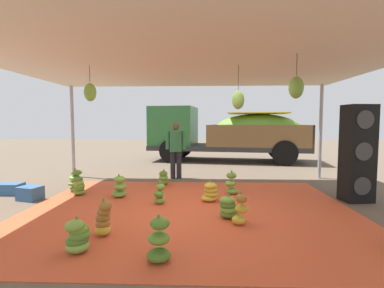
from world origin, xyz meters
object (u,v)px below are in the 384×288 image
at_px(banana_bunch_0, 210,192).
at_px(crate_1, 11,189).
at_px(speaker_stack, 358,153).
at_px(banana_bunch_2, 120,188).
at_px(banana_bunch_12, 240,210).
at_px(crate_0, 30,193).
at_px(banana_bunch_9, 228,208).
at_px(banana_bunch_13, 159,241).
at_px(worker_0, 176,146).
at_px(banana_bunch_4, 79,186).
at_px(banana_bunch_8, 103,219).
at_px(banana_bunch_6, 231,184).
at_px(banana_bunch_1, 160,195).
at_px(banana_bunch_7, 75,181).
at_px(banana_bunch_11, 163,178).
at_px(banana_bunch_3, 78,236).
at_px(cargo_truck_main, 225,132).

bearing_deg(banana_bunch_0, crate_1, 174.31).
bearing_deg(speaker_stack, banana_bunch_2, 178.97).
distance_m(banana_bunch_12, crate_0, 4.60).
relative_size(banana_bunch_9, crate_1, 0.89).
xyz_separation_m(banana_bunch_9, banana_bunch_13, (-0.98, -1.58, 0.06)).
distance_m(banana_bunch_0, crate_0, 3.94).
relative_size(banana_bunch_12, worker_0, 0.33).
height_order(banana_bunch_4, banana_bunch_8, banana_bunch_8).
xyz_separation_m(banana_bunch_6, crate_0, (-4.45, -0.62, -0.10)).
distance_m(banana_bunch_8, speaker_stack, 5.25).
distance_m(worker_0, crate_1, 4.34).
bearing_deg(worker_0, banana_bunch_2, -114.96).
bearing_deg(banana_bunch_12, worker_0, 110.17).
height_order(banana_bunch_1, banana_bunch_13, banana_bunch_13).
bearing_deg(banana_bunch_7, banana_bunch_11, 20.88).
distance_m(banana_bunch_0, banana_bunch_3, 3.01).
relative_size(banana_bunch_2, worker_0, 0.31).
height_order(banana_bunch_0, banana_bunch_7, banana_bunch_7).
distance_m(banana_bunch_2, banana_bunch_7, 1.36).
distance_m(banana_bunch_3, crate_0, 3.25).
relative_size(banana_bunch_1, speaker_stack, 0.23).
bearing_deg(banana_bunch_12, banana_bunch_2, 146.89).
bearing_deg(banana_bunch_2, worker_0, 65.04).
height_order(banana_bunch_1, banana_bunch_6, banana_bunch_6).
xyz_separation_m(banana_bunch_6, banana_bunch_8, (-2.16, -2.49, 0.01)).
bearing_deg(banana_bunch_9, banana_bunch_7, 152.99).
xyz_separation_m(banana_bunch_7, banana_bunch_9, (3.57, -1.82, -0.06)).
height_order(banana_bunch_8, cargo_truck_main, cargo_truck_main).
relative_size(banana_bunch_0, worker_0, 0.28).
xyz_separation_m(banana_bunch_4, banana_bunch_13, (2.35, -3.05, 0.04)).
height_order(banana_bunch_3, banana_bunch_7, banana_bunch_7).
relative_size(banana_bunch_0, banana_bunch_3, 0.99).
xyz_separation_m(banana_bunch_2, banana_bunch_12, (2.49, -1.62, 0.02)).
bearing_deg(crate_0, banana_bunch_4, 26.01).
bearing_deg(banana_bunch_4, banana_bunch_12, -27.22).
distance_m(banana_bunch_2, crate_0, 1.92).
bearing_deg(banana_bunch_1, banana_bunch_7, 155.46).
bearing_deg(cargo_truck_main, banana_bunch_4, -122.13).
distance_m(banana_bunch_4, cargo_truck_main, 7.35).
distance_m(banana_bunch_4, banana_bunch_8, 2.70).
bearing_deg(banana_bunch_11, banana_bunch_1, -84.48).
xyz_separation_m(banana_bunch_9, crate_1, (-4.99, 1.49, -0.06)).
bearing_deg(banana_bunch_2, banana_bunch_4, 169.99).
xyz_separation_m(banana_bunch_0, banana_bunch_4, (-3.05, 0.45, 0.00)).
bearing_deg(banana_bunch_11, crate_1, -162.24).
xyz_separation_m(banana_bunch_8, banana_bunch_11, (0.42, 3.44, -0.06)).
relative_size(worker_0, crate_0, 3.69).
relative_size(banana_bunch_1, banana_bunch_13, 0.83).
relative_size(banana_bunch_0, crate_0, 1.02).
bearing_deg(banana_bunch_3, crate_0, 131.50).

